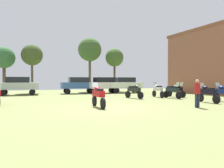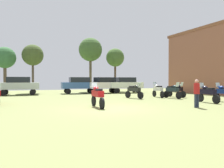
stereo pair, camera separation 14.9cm
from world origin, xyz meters
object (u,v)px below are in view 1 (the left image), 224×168
(motorcycle_7, at_px, (172,90))
(car_4, at_px, (79,84))
(motorcycle_4, at_px, (158,90))
(car_2, at_px, (18,84))
(tree_3, at_px, (4,58))
(car_3, at_px, (125,84))
(tree_5, at_px, (114,58))
(motorcycle_6, at_px, (208,93))
(car_5, at_px, (104,84))
(person_2, at_px, (197,91))
(tree_6, at_px, (32,55))
(motorcycle_2, at_px, (98,95))
(tree_4, at_px, (90,50))
(motorcycle_3, at_px, (176,90))
(motorcycle_5, at_px, (224,92))
(motorcycle_9, at_px, (134,90))

(motorcycle_7, relative_size, car_4, 0.49)
(motorcycle_4, height_order, car_2, car_2)
(car_4, relative_size, tree_3, 0.76)
(car_3, xyz_separation_m, tree_5, (0.77, 5.08, 3.85))
(motorcycle_6, distance_m, car_5, 14.15)
(motorcycle_7, bearing_deg, person_2, 56.22)
(motorcycle_6, distance_m, tree_6, 21.85)
(motorcycle_4, bearing_deg, car_4, 128.18)
(motorcycle_2, height_order, car_4, car_4)
(motorcycle_4, height_order, tree_4, tree_4)
(motorcycle_3, relative_size, car_4, 0.50)
(car_2, bearing_deg, person_2, -143.66)
(motorcycle_2, relative_size, car_5, 0.51)
(car_5, xyz_separation_m, tree_6, (-8.29, 4.54, 3.70))
(motorcycle_7, height_order, car_5, car_5)
(motorcycle_5, bearing_deg, motorcycle_3, 96.67)
(motorcycle_4, height_order, tree_6, tree_6)
(motorcycle_3, relative_size, car_5, 0.49)
(motorcycle_9, xyz_separation_m, tree_4, (0.25, 13.86, 5.39))
(motorcycle_3, xyz_separation_m, tree_4, (-4.23, 14.19, 5.40))
(car_5, bearing_deg, motorcycle_7, -173.28)
(motorcycle_7, bearing_deg, motorcycle_6, 81.31)
(car_2, relative_size, car_3, 0.99)
(motorcycle_4, xyz_separation_m, motorcycle_7, (0.46, -1.60, -0.00))
(motorcycle_5, relative_size, tree_5, 0.33)
(car_4, distance_m, tree_4, 7.53)
(motorcycle_2, relative_size, motorcycle_6, 1.08)
(tree_3, height_order, tree_6, tree_6)
(motorcycle_9, bearing_deg, tree_4, -107.86)
(car_2, height_order, tree_3, tree_3)
(person_2, height_order, tree_4, tree_4)
(person_2, bearing_deg, tree_6, -63.77)
(motorcycle_9, distance_m, tree_6, 15.74)
(motorcycle_2, height_order, motorcycle_3, motorcycle_2)
(motorcycle_5, bearing_deg, tree_6, 128.55)
(motorcycle_9, distance_m, car_5, 8.46)
(motorcycle_5, distance_m, person_2, 4.85)
(motorcycle_9, distance_m, car_4, 9.42)
(motorcycle_2, xyz_separation_m, motorcycle_5, (9.92, -0.59, -0.02))
(motorcycle_2, distance_m, tree_6, 18.55)
(person_2, relative_size, tree_3, 0.29)
(motorcycle_3, height_order, car_3, car_3)
(motorcycle_7, relative_size, motorcycle_9, 1.00)
(motorcycle_5, relative_size, person_2, 1.27)
(motorcycle_2, height_order, tree_3, tree_3)
(motorcycle_2, distance_m, person_2, 5.97)
(tree_3, bearing_deg, car_5, -22.89)
(car_2, distance_m, tree_6, 5.79)
(car_5, relative_size, tree_3, 0.78)
(motorcycle_2, xyz_separation_m, tree_3, (-5.94, 18.24, 3.67))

